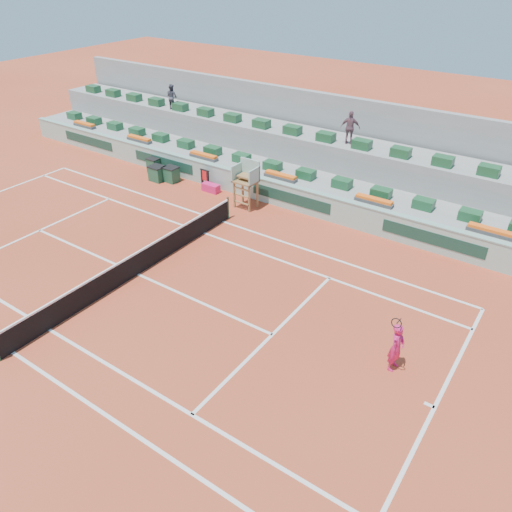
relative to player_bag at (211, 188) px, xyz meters
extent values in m
plane|color=#A2371F|center=(2.62, -7.85, -0.22)|extent=(90.00, 90.00, 0.00)
cube|color=gray|center=(2.62, 2.85, 0.38)|extent=(36.00, 4.00, 1.20)
cube|color=gray|center=(2.62, 4.45, 1.08)|extent=(36.00, 2.40, 2.60)
cube|color=gray|center=(2.62, 6.05, 1.98)|extent=(36.00, 0.40, 4.40)
cube|color=#D91C62|center=(0.00, 0.00, 0.00)|extent=(0.97, 0.43, 0.43)
imported|color=#454550|center=(-5.97, 3.81, 3.13)|extent=(0.75, 0.59, 1.48)
imported|color=#744D59|center=(5.79, 4.13, 3.21)|extent=(1.05, 0.69, 1.66)
cube|color=silver|center=(14.51, -7.85, -0.21)|extent=(0.12, 10.97, 0.01)
cube|color=silver|center=(2.62, -13.34, -0.21)|extent=(23.77, 0.12, 0.01)
cube|color=silver|center=(2.62, -2.37, -0.21)|extent=(23.77, 0.12, 0.01)
cube|color=silver|center=(2.62, -11.97, -0.21)|extent=(23.77, 0.12, 0.01)
cube|color=silver|center=(2.62, -3.74, -0.21)|extent=(23.77, 0.12, 0.01)
cube|color=silver|center=(-3.78, -7.85, -0.21)|extent=(0.12, 8.23, 0.01)
cube|color=silver|center=(9.02, -7.85, -0.21)|extent=(0.12, 8.23, 0.01)
cube|color=silver|center=(2.62, -7.85, -0.21)|extent=(12.80, 0.12, 0.01)
cube|color=silver|center=(14.36, -7.85, -0.21)|extent=(0.30, 0.12, 0.01)
cube|color=black|center=(2.62, -7.85, 0.24)|extent=(0.03, 11.87, 0.92)
cube|color=white|center=(2.62, -7.85, 0.74)|extent=(0.06, 11.87, 0.07)
cylinder|color=#1C432E|center=(2.62, -1.92, 0.33)|extent=(0.10, 0.10, 1.10)
cube|color=#95BBAC|center=(2.62, 0.65, 0.38)|extent=(36.00, 0.30, 1.20)
cube|color=#7BA595|center=(2.62, 0.65, 1.01)|extent=(36.00, 0.34, 0.06)
cube|color=#153C2E|center=(-10.38, 0.49, 0.43)|extent=(4.40, 0.02, 0.56)
cube|color=#153C2E|center=(-3.88, 0.49, 0.43)|extent=(4.40, 0.02, 0.56)
cube|color=#153C2E|center=(4.62, 0.49, 0.43)|extent=(4.40, 0.02, 0.56)
cube|color=#153C2E|center=(11.62, 0.49, 0.43)|extent=(4.40, 0.02, 0.56)
cube|color=brown|center=(2.17, -0.80, 0.46)|extent=(0.08, 0.08, 1.35)
cube|color=brown|center=(3.07, -0.80, 0.46)|extent=(0.08, 0.08, 1.35)
cube|color=brown|center=(2.17, -0.10, 0.46)|extent=(0.08, 0.08, 1.35)
cube|color=brown|center=(3.07, -0.10, 0.46)|extent=(0.08, 0.08, 1.35)
cube|color=brown|center=(2.62, -0.45, 1.17)|extent=(1.10, 0.90, 0.08)
cube|color=#95BBAC|center=(2.62, -0.07, 1.68)|extent=(1.10, 0.08, 1.00)
cube|color=#95BBAC|center=(2.10, -0.45, 1.53)|extent=(0.06, 0.90, 0.80)
cube|color=#95BBAC|center=(3.14, -0.45, 1.53)|extent=(0.06, 0.90, 0.80)
cube|color=brown|center=(2.62, -0.35, 1.41)|extent=(0.80, 0.60, 0.08)
cube|color=brown|center=(2.62, -0.80, 0.13)|extent=(0.90, 0.08, 0.06)
cube|color=brown|center=(2.62, -0.80, 0.53)|extent=(0.90, 0.08, 0.06)
cube|color=brown|center=(2.62, -0.80, 0.88)|extent=(0.90, 0.08, 0.06)
cube|color=#194D29|center=(-13.38, 1.95, 1.20)|extent=(0.90, 0.60, 0.44)
cube|color=#194D29|center=(-11.38, 1.95, 1.20)|extent=(0.90, 0.60, 0.44)
cube|color=#194D29|center=(-9.38, 1.95, 1.20)|extent=(0.90, 0.60, 0.44)
cube|color=#194D29|center=(-7.38, 1.95, 1.20)|extent=(0.90, 0.60, 0.44)
cube|color=#194D29|center=(-5.38, 1.95, 1.20)|extent=(0.90, 0.60, 0.44)
cube|color=#194D29|center=(-3.38, 1.95, 1.20)|extent=(0.90, 0.60, 0.44)
cube|color=#194D29|center=(-1.38, 1.95, 1.20)|extent=(0.90, 0.60, 0.44)
cube|color=#194D29|center=(0.62, 1.95, 1.20)|extent=(0.90, 0.60, 0.44)
cube|color=#194D29|center=(2.62, 1.95, 1.20)|extent=(0.90, 0.60, 0.44)
cube|color=#194D29|center=(4.62, 1.95, 1.20)|extent=(0.90, 0.60, 0.44)
cube|color=#194D29|center=(6.62, 1.95, 1.20)|extent=(0.90, 0.60, 0.44)
cube|color=#194D29|center=(8.62, 1.95, 1.20)|extent=(0.90, 0.60, 0.44)
cube|color=#194D29|center=(10.62, 1.95, 1.20)|extent=(0.90, 0.60, 0.44)
cube|color=#194D29|center=(12.62, 1.95, 1.20)|extent=(0.90, 0.60, 0.44)
cube|color=#194D29|center=(-13.38, 3.85, 2.60)|extent=(0.90, 0.60, 0.44)
cube|color=#194D29|center=(-11.38, 3.85, 2.60)|extent=(0.90, 0.60, 0.44)
cube|color=#194D29|center=(-9.38, 3.85, 2.60)|extent=(0.90, 0.60, 0.44)
cube|color=#194D29|center=(-7.38, 3.85, 2.60)|extent=(0.90, 0.60, 0.44)
cube|color=#194D29|center=(-5.38, 3.85, 2.60)|extent=(0.90, 0.60, 0.44)
cube|color=#194D29|center=(-3.38, 3.85, 2.60)|extent=(0.90, 0.60, 0.44)
cube|color=#194D29|center=(-1.38, 3.85, 2.60)|extent=(0.90, 0.60, 0.44)
cube|color=#194D29|center=(0.62, 3.85, 2.60)|extent=(0.90, 0.60, 0.44)
cube|color=#194D29|center=(2.62, 3.85, 2.60)|extent=(0.90, 0.60, 0.44)
cube|color=#194D29|center=(4.62, 3.85, 2.60)|extent=(0.90, 0.60, 0.44)
cube|color=#194D29|center=(6.62, 3.85, 2.60)|extent=(0.90, 0.60, 0.44)
cube|color=#194D29|center=(8.62, 3.85, 2.60)|extent=(0.90, 0.60, 0.44)
cube|color=#194D29|center=(10.62, 3.85, 2.60)|extent=(0.90, 0.60, 0.44)
cube|color=#194D29|center=(12.62, 3.85, 2.60)|extent=(0.90, 0.60, 0.44)
cube|color=#454545|center=(-11.38, 1.15, 1.06)|extent=(1.80, 0.36, 0.16)
cube|color=#FF6015|center=(-11.38, 1.15, 1.20)|extent=(1.70, 0.32, 0.12)
cube|color=#454545|center=(-6.38, 1.15, 1.06)|extent=(1.80, 0.36, 0.16)
cube|color=#FF6015|center=(-6.38, 1.15, 1.20)|extent=(1.70, 0.32, 0.12)
cube|color=#454545|center=(-1.38, 1.15, 1.06)|extent=(1.80, 0.36, 0.16)
cube|color=#FF6015|center=(-1.38, 1.15, 1.20)|extent=(1.70, 0.32, 0.12)
cube|color=#454545|center=(3.62, 1.15, 1.06)|extent=(1.80, 0.36, 0.16)
cube|color=#FF6015|center=(3.62, 1.15, 1.20)|extent=(1.70, 0.32, 0.12)
cube|color=#454545|center=(8.62, 1.15, 1.06)|extent=(1.80, 0.36, 0.16)
cube|color=#FF6015|center=(8.62, 1.15, 1.20)|extent=(1.70, 0.32, 0.12)
cube|color=#454545|center=(13.62, 1.15, 1.06)|extent=(1.80, 0.36, 0.16)
cube|color=#FF6015|center=(13.62, 1.15, 1.20)|extent=(1.70, 0.32, 0.12)
cube|color=#184A31|center=(-2.67, -0.19, 0.18)|extent=(0.76, 0.65, 0.80)
cube|color=black|center=(-2.67, -0.19, 0.60)|extent=(0.81, 0.70, 0.04)
cube|color=#184A31|center=(-3.39, -0.53, 0.18)|extent=(0.80, 0.68, 0.80)
cube|color=black|center=(-3.39, -0.53, 0.60)|extent=(0.84, 0.73, 0.04)
cube|color=#184A31|center=(-4.40, 0.23, 0.18)|extent=(0.66, 0.56, 0.80)
cube|color=black|center=(-4.40, 0.23, 0.60)|extent=(0.69, 0.60, 0.04)
cube|color=black|center=(-0.78, 0.23, 0.28)|extent=(0.10, 0.10, 1.00)
cube|color=black|center=(-0.38, 0.23, 0.28)|extent=(0.10, 0.10, 1.00)
cube|color=black|center=(-0.58, 0.23, 0.78)|extent=(0.60, 0.08, 0.06)
cube|color=red|center=(-0.58, 0.21, 0.48)|extent=(0.44, 0.04, 0.56)
imported|color=#D91C62|center=(12.93, -7.02, 0.62)|extent=(0.44, 0.64, 1.66)
cylinder|color=black|center=(12.93, -7.32, 1.83)|extent=(0.03, 0.35, 0.09)
torus|color=black|center=(12.93, -7.54, 1.90)|extent=(0.31, 0.08, 0.31)
camera|label=1|loc=(15.89, -18.74, 10.87)|focal=35.00mm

